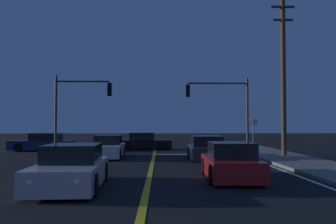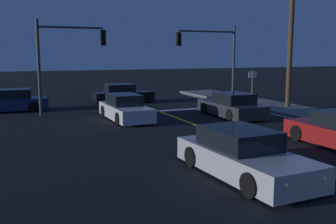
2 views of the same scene
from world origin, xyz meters
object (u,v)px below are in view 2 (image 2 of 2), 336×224
car_parked_curb_navy (8,102)px  car_following_oncoming_white (125,109)px  street_sign_corner (252,83)px  car_side_waiting_silver (243,156)px  traffic_signal_far_left (65,52)px  car_distant_tail_charcoal (232,106)px  car_mid_block_black (122,95)px  traffic_signal_near_right (213,51)px  utility_pole_right (291,28)px

car_parked_curb_navy → car_following_oncoming_white: size_ratio=1.04×
street_sign_corner → car_side_waiting_silver: bearing=-125.7°
car_parked_curb_navy → traffic_signal_far_left: traffic_signal_far_left is taller
car_parked_curb_navy → car_following_oncoming_white: (5.66, -5.72, -0.00)m
car_distant_tail_charcoal → car_mid_block_black: 9.18m
car_mid_block_black → street_sign_corner: 9.08m
car_side_waiting_silver → traffic_signal_far_left: traffic_signal_far_left is taller
car_mid_block_black → street_sign_corner: street_sign_corner is taller
traffic_signal_far_left → car_parked_curb_navy: bearing=139.7°
car_parked_curb_navy → car_distant_tail_charcoal: 13.39m
car_following_oncoming_white → traffic_signal_near_right: (7.76, 4.51, 3.06)m
car_mid_block_black → car_side_waiting_silver: (-1.54, -17.59, 0.00)m
car_distant_tail_charcoal → utility_pole_right: 6.66m
car_distant_tail_charcoal → car_side_waiting_silver: same height
car_side_waiting_silver → traffic_signal_far_left: size_ratio=0.90×
traffic_signal_far_left → utility_pole_right: bearing=-14.0°
car_mid_block_black → car_parked_curb_navy: bearing=-79.5°
car_parked_curb_navy → traffic_signal_near_right: 13.81m
street_sign_corner → car_parked_curb_navy: bearing=164.8°
car_parked_curb_navy → car_distant_tail_charcoal: bearing=-121.1°
street_sign_corner → car_following_oncoming_white: bearing=-169.4°
car_following_oncoming_white → utility_pole_right: bearing=178.0°
car_mid_block_black → car_distant_tail_charcoal: bearing=25.6°
car_distant_tail_charcoal → car_side_waiting_silver: size_ratio=0.99×
car_distant_tail_charcoal → traffic_signal_far_left: (-8.32, 4.41, 2.98)m
car_parked_curb_navy → car_distant_tail_charcoal: (11.40, -7.03, 0.00)m
car_parked_curb_navy → car_mid_block_black: size_ratio=1.11×
car_following_oncoming_white → utility_pole_right: 11.47m
traffic_signal_far_left → utility_pole_right: size_ratio=0.55×
car_parked_curb_navy → utility_pole_right: bearing=-109.4°
car_parked_curb_navy → street_sign_corner: (14.83, -4.02, 1.01)m
car_distant_tail_charcoal → street_sign_corner: 4.67m
street_sign_corner → traffic_signal_near_right: bearing=116.7°
utility_pole_right → car_following_oncoming_white: bearing=179.1°
car_parked_curb_navy → car_following_oncoming_white: same height
car_distant_tail_charcoal → car_following_oncoming_white: same height
car_mid_block_black → car_following_oncoming_white: (-1.88, -7.03, 0.00)m
car_following_oncoming_white → street_sign_corner: bearing=-170.6°
utility_pole_right → street_sign_corner: (-1.40, 1.87, -3.44)m
car_following_oncoming_white → utility_pole_right: utility_pole_right is taller
car_following_oncoming_white → traffic_signal_far_left: 5.02m
car_mid_block_black → car_following_oncoming_white: size_ratio=0.93×
traffic_signal_near_right → street_sign_corner: traffic_signal_near_right is taller
car_following_oncoming_white → traffic_signal_far_left: traffic_signal_far_left is taller
car_mid_block_black → street_sign_corner: (7.29, -5.32, 1.01)m
utility_pole_right → street_sign_corner: size_ratio=4.12×
car_parked_curb_navy → utility_pole_right: (16.23, -5.89, 4.44)m
car_parked_curb_navy → utility_pole_right: 17.82m
car_parked_curb_navy → car_distant_tail_charcoal: same height
car_parked_curb_navy → utility_pole_right: size_ratio=0.48×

